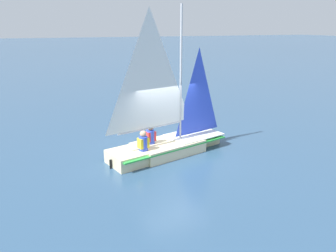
% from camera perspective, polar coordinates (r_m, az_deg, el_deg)
% --- Properties ---
extents(ground_plane, '(260.00, 260.00, 0.00)m').
position_cam_1_polar(ground_plane, '(12.27, 0.00, -4.71)').
color(ground_plane, '#2D4C6B').
extents(sailboat_main, '(4.75, 2.50, 5.27)m').
position_cam_1_polar(sailboat_main, '(11.97, -0.24, -1.34)').
color(sailboat_main, beige).
rests_on(sailboat_main, ground_plane).
extents(sailor_helm, '(0.39, 0.36, 1.16)m').
position_cam_1_polar(sailor_helm, '(11.88, -3.06, -2.23)').
color(sailor_helm, black).
rests_on(sailor_helm, ground_plane).
extents(sailor_crew, '(0.39, 0.36, 1.16)m').
position_cam_1_polar(sailor_crew, '(11.25, -4.31, -3.46)').
color(sailor_crew, black).
rests_on(sailor_crew, ground_plane).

